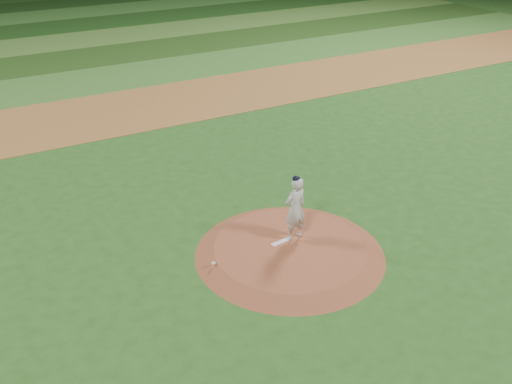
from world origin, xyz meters
name	(u,v)px	position (x,y,z in m)	size (l,w,h in m)	color
ground	(290,254)	(0.00, 0.00, 0.00)	(120.00, 120.00, 0.00)	#26571C
infield_dirt_band	(134,109)	(0.00, 14.00, 0.01)	(70.00, 6.00, 0.02)	#96622E
outfield_stripe_0	(102,79)	(0.00, 19.50, 0.01)	(70.00, 5.00, 0.02)	#397028
outfield_stripe_1	(79,59)	(0.00, 24.50, 0.01)	(70.00, 5.00, 0.02)	#224616
outfield_stripe_2	(61,42)	(0.00, 29.50, 0.01)	(70.00, 5.00, 0.02)	#44772B
outfield_stripe_3	(46,28)	(0.00, 34.50, 0.01)	(70.00, 5.00, 0.02)	#1A4215
outfield_stripe_4	(34,17)	(0.00, 39.50, 0.01)	(70.00, 5.00, 0.02)	#357129
outfield_stripe_5	(23,7)	(0.00, 44.50, 0.01)	(70.00, 5.00, 0.02)	#1A4215
pitchers_mound	(290,250)	(0.00, 0.00, 0.12)	(5.50, 5.50, 0.25)	brown
pitching_rubber	(281,242)	(-0.13, 0.31, 0.27)	(0.62, 0.15, 0.03)	white
rosin_bag	(213,263)	(-2.30, 0.28, 0.29)	(0.13, 0.13, 0.07)	silver
pitcher_on_mound	(295,208)	(0.36, 0.33, 1.25)	(0.77, 0.56, 2.04)	silver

